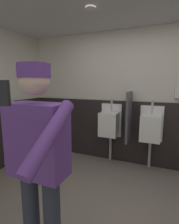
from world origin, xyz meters
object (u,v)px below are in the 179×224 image
at_px(cell_phone, 3,93).
at_px(person, 37,152).
at_px(urinal_left, 110,124).
at_px(urinal_middle, 151,128).
at_px(soap_dispenser, 178,93).

bearing_deg(cell_phone, person, 108.00).
relative_size(urinal_left, urinal_middle, 1.00).
height_order(urinal_left, urinal_middle, same).
xyz_separation_m(urinal_middle, soap_dispenser, (0.39, 0.12, 0.61)).
bearing_deg(cell_phone, urinal_left, 86.97).
distance_m(urinal_left, urinal_middle, 0.75).
bearing_deg(urinal_middle, soap_dispenser, 17.00).
xyz_separation_m(cell_phone, soap_dispenser, (0.84, 2.74, -0.12)).
bearing_deg(urinal_left, urinal_middle, 0.00).
relative_size(cell_phone, soap_dispenser, 0.61).
relative_size(urinal_left, soap_dispenser, 6.89).
bearing_deg(urinal_left, soap_dispenser, 5.98).
height_order(urinal_middle, cell_phone, cell_phone).
height_order(urinal_middle, person, person).
distance_m(urinal_left, person, 2.13).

